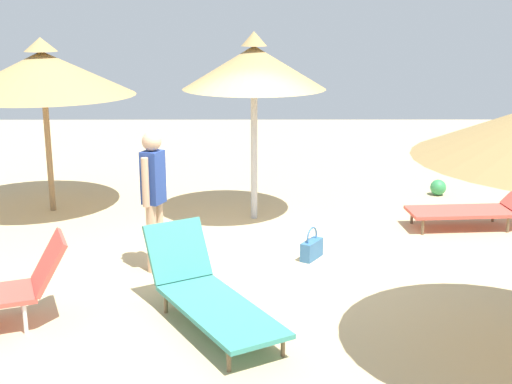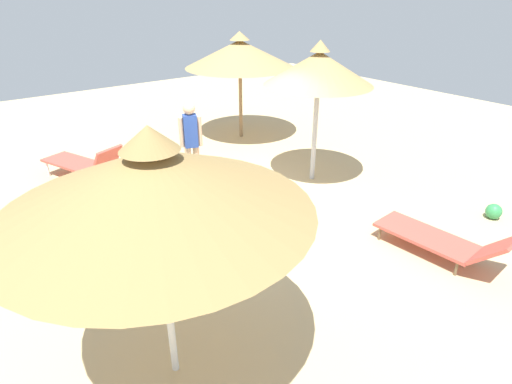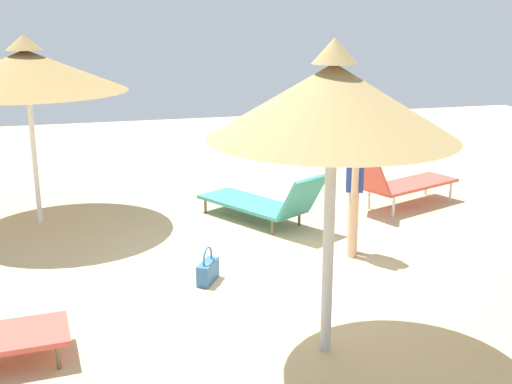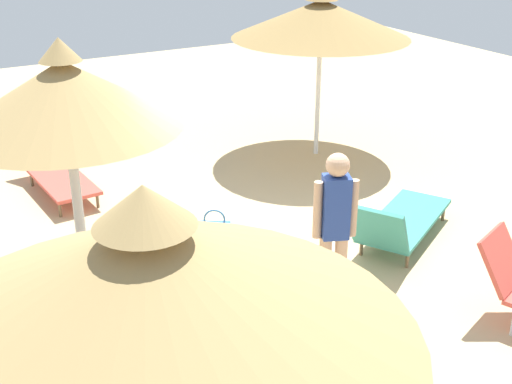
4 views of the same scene
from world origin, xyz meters
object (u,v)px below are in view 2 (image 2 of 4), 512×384
Objects in this scene: person_standing_near_right at (191,140)px; beach_ball at (494,211)px; parasol_umbrella_far_left at (240,54)px; lounge_chair_near_left at (444,239)px; lounge_chair_far_right at (84,163)px; parasol_umbrella_center at (154,181)px; lounge_chair_edge at (138,205)px; handbag at (268,210)px; parasol_umbrella_back at (319,68)px.

person_standing_near_right is 6.29× the size of beach_ball.
beach_ball is at bearing -172.01° from parasol_umbrella_far_left.
parasol_umbrella_far_left is 1.41× the size of lounge_chair_near_left.
lounge_chair_far_right reaches higher than beach_ball.
parasol_umbrella_center is 6.03m from lounge_chair_far_right.
handbag is (-1.26, -1.95, -0.19)m from lounge_chair_edge.
lounge_chair_near_left is at bearing 171.41° from parasol_umbrella_back.
lounge_chair_far_right is at bearing 54.40° from parasol_umbrella_back.
parasol_umbrella_far_left is 10.21× the size of beach_ball.
beach_ball is (0.11, -1.90, -0.19)m from lounge_chair_near_left.
lounge_chair_edge is 7.69× the size of beach_ball.
lounge_chair_edge is 2.33m from handbag.
handbag is at bearing 150.47° from parasol_umbrella_far_left.
handbag is at bearing 27.26° from lounge_chair_near_left.
parasol_umbrella_back reaches higher than lounge_chair_edge.
parasol_umbrella_center is at bearing 82.13° from lounge_chair_near_left.
beach_ball is at bearing -94.49° from parasol_umbrella_center.
parasol_umbrella_center is at bearing 85.51° from beach_ball.
lounge_chair_near_left is at bearing 93.28° from beach_ball.
handbag is (-4.10, 2.32, -2.10)m from parasol_umbrella_far_left.
lounge_chair_near_left reaches higher than beach_ball.
lounge_chair_near_left reaches higher than handbag.
parasol_umbrella_back reaches higher than lounge_chair_far_right.
parasol_umbrella_back is 1.37× the size of lounge_chair_far_right.
lounge_chair_far_right is at bearing 29.10° from lounge_chair_near_left.
handbag is (2.04, -2.95, -2.14)m from parasol_umbrella_center.
lounge_chair_far_right is 7.18m from lounge_chair_near_left.
lounge_chair_near_left is at bearing -150.90° from lounge_chair_far_right.
lounge_chair_far_right is 1.03× the size of lounge_chair_near_left.
lounge_chair_edge is 1.22× the size of person_standing_near_right.
lounge_chair_near_left is at bearing -152.74° from handbag.
lounge_chair_far_right is at bearing 4.42° from lounge_chair_edge.
parasol_umbrella_center is 6.52× the size of handbag.
parasol_umbrella_center is at bearing 171.81° from lounge_chair_far_right.
lounge_chair_edge is at bearing 82.64° from parasol_umbrella_back.
parasol_umbrella_far_left is at bearing -52.50° from person_standing_near_right.
parasol_umbrella_back is 1.00× the size of parasol_umbrella_far_left.
parasol_umbrella_far_left reaches higher than lounge_chair_near_left.
parasol_umbrella_far_left is at bearing -8.16° from lounge_chair_near_left.
parasol_umbrella_far_left is 4.84m from lounge_chair_far_right.
lounge_chair_near_left is (-6.74, 0.97, -1.92)m from parasol_umbrella_far_left.
lounge_chair_near_left is 4.64× the size of handbag.
lounge_chair_far_right is 8.19m from beach_ball.
parasol_umbrella_center reaches higher than lounge_chair_edge.
lounge_chair_edge is at bearing 40.31° from lounge_chair_near_left.
parasol_umbrella_center is 3.96m from lounge_chair_edge.
lounge_chair_edge is (0.49, 3.82, -2.03)m from parasol_umbrella_back.
parasol_umbrella_center is at bearing 147.80° from person_standing_near_right.
parasol_umbrella_back is 4.21m from beach_ball.
lounge_chair_edge is (3.30, -1.00, -1.95)m from parasol_umbrella_center.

